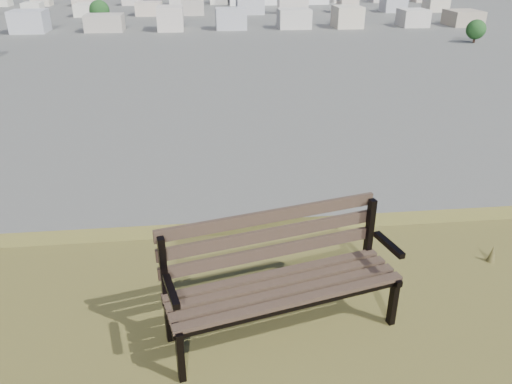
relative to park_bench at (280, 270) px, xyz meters
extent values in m
cube|color=#433526|center=(0.07, -0.28, -0.09)|extent=(1.81, 0.52, 0.04)
cube|color=#433526|center=(0.04, -0.16, -0.09)|extent=(1.81, 0.52, 0.04)
cube|color=#433526|center=(0.01, -0.04, -0.09)|extent=(1.81, 0.52, 0.04)
cube|color=#433526|center=(-0.02, 0.08, -0.09)|extent=(1.81, 0.52, 0.04)
cube|color=#433526|center=(-0.04, 0.16, 0.07)|extent=(1.80, 0.47, 0.10)
cube|color=#433526|center=(-0.04, 0.18, 0.22)|extent=(1.80, 0.47, 0.10)
cube|color=#433526|center=(-0.05, 0.21, 0.37)|extent=(1.80, 0.47, 0.10)
cube|color=black|center=(-0.78, -0.51, -0.32)|extent=(0.06, 0.07, 0.45)
cube|color=black|center=(-0.89, -0.08, -0.07)|extent=(0.06, 0.07, 0.94)
cube|color=black|center=(-0.83, -0.31, -0.12)|extent=(0.17, 0.51, 0.05)
cube|color=black|center=(-0.82, -0.36, 0.13)|extent=(0.14, 0.37, 0.05)
cube|color=black|center=(0.93, -0.09, -0.32)|extent=(0.06, 0.07, 0.45)
cube|color=black|center=(0.82, 0.34, -0.07)|extent=(0.06, 0.07, 0.94)
cube|color=black|center=(0.88, 0.11, -0.12)|extent=(0.17, 0.51, 0.05)
cube|color=black|center=(0.89, 0.06, 0.13)|extent=(0.14, 0.37, 0.05)
cube|color=black|center=(0.07, -0.29, -0.14)|extent=(1.80, 0.48, 0.04)
cube|color=black|center=(-0.02, 0.09, -0.14)|extent=(1.80, 0.48, 0.04)
cone|color=brown|center=(2.25, 0.68, -0.45)|extent=(0.08, 0.08, 0.18)
cube|color=silver|center=(-60.15, 197.48, -22.04)|extent=(11.00, 11.00, 7.00)
cube|color=#ACA193|center=(-36.15, 197.48, -22.04)|extent=(11.00, 11.00, 7.00)
cube|color=beige|center=(-12.15, 197.48, -22.04)|extent=(11.00, 11.00, 7.00)
cube|color=#ACACB0|center=(11.85, 197.48, -22.04)|extent=(11.00, 11.00, 7.00)
cube|color=beige|center=(35.85, 197.48, -22.04)|extent=(11.00, 11.00, 7.00)
cube|color=tan|center=(59.85, 197.48, -22.04)|extent=(11.00, 11.00, 7.00)
cube|color=beige|center=(83.85, 197.48, -22.04)|extent=(11.00, 11.00, 7.00)
cube|color=beige|center=(107.85, 197.48, -22.04)|extent=(11.00, 11.00, 7.00)
cube|color=beige|center=(-72.15, 247.48, -22.04)|extent=(11.00, 11.00, 7.00)
cube|color=#ACACB0|center=(-48.15, 247.48, -22.04)|extent=(11.00, 11.00, 7.00)
cube|color=beige|center=(-24.15, 247.48, -22.04)|extent=(11.00, 11.00, 7.00)
cube|color=tan|center=(-0.15, 247.48, -22.04)|extent=(11.00, 11.00, 7.00)
cube|color=beige|center=(23.85, 247.48, -22.04)|extent=(11.00, 11.00, 7.00)
cube|color=beige|center=(47.85, 247.48, -22.04)|extent=(11.00, 11.00, 7.00)
cube|color=silver|center=(71.85, 247.48, -22.04)|extent=(11.00, 11.00, 7.00)
cube|color=#ACA193|center=(95.85, 247.48, -22.04)|extent=(11.00, 11.00, 7.00)
cube|color=beige|center=(119.85, 247.48, -22.04)|extent=(11.00, 11.00, 7.00)
cylinder|color=#38261C|center=(89.85, 157.48, -24.49)|extent=(0.80, 0.80, 2.10)
sphere|color=#133618|center=(89.85, 157.48, -21.34)|extent=(6.30, 6.30, 6.30)
cylinder|color=#38261C|center=(-40.15, 217.48, -24.19)|extent=(0.80, 0.80, 2.70)
sphere|color=#133618|center=(-40.15, 217.48, -20.14)|extent=(8.10, 8.10, 8.10)
cylinder|color=#38261C|center=(129.85, 277.48, -24.57)|extent=(0.80, 0.80, 1.95)
cylinder|color=#38261C|center=(39.85, 297.48, -24.49)|extent=(0.80, 0.80, 2.10)
camera|label=1|loc=(-0.54, -3.21, 2.26)|focal=35.00mm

